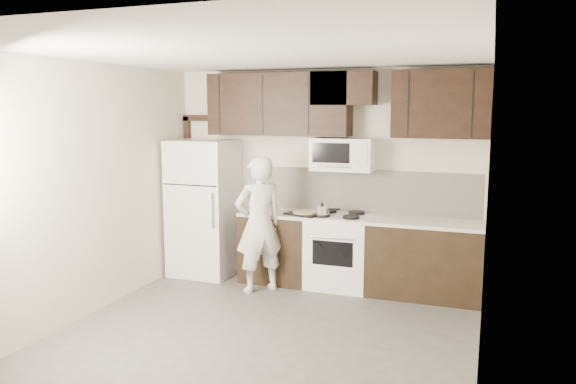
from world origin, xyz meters
The scene contains 14 objects.
floor centered at (0.00, 0.00, 0.00)m, with size 4.50×4.50×0.00m, color #4A4846.
back_wall centered at (0.00, 2.25, 1.35)m, with size 4.00×4.00×0.00m, color beige.
ceiling centered at (0.00, 0.00, 2.70)m, with size 4.50×4.50×0.00m, color white.
counter_run centered at (0.60, 1.94, 0.46)m, with size 2.95×0.64×0.91m.
stove centered at (0.30, 1.94, 0.46)m, with size 0.76×0.66×0.94m.
backsplash centered at (0.50, 2.24, 1.18)m, with size 2.90×0.02×0.54m, color beige.
upper_cabinets centered at (0.21, 2.08, 2.28)m, with size 3.48×0.35×0.78m.
microwave centered at (0.30, 2.06, 1.65)m, with size 0.76×0.42×0.40m.
refrigerator centered at (-1.55, 1.89, 0.90)m, with size 0.80×0.76×1.80m.
door_trim centered at (-1.92, 2.21, 1.25)m, with size 0.50×0.08×2.12m.
saucepan centered at (0.12, 1.79, 0.98)m, with size 0.30×0.18×0.17m.
baking_tray centered at (-0.12, 1.83, 0.92)m, with size 0.42×0.32×0.02m, color black.
pizza centered at (-0.12, 1.83, 0.94)m, with size 0.28×0.28×0.02m, color beige.
person centered at (-0.57, 1.45, 0.83)m, with size 0.60×0.40×1.66m, color silver.
Camera 1 is at (2.02, -4.65, 2.21)m, focal length 35.00 mm.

